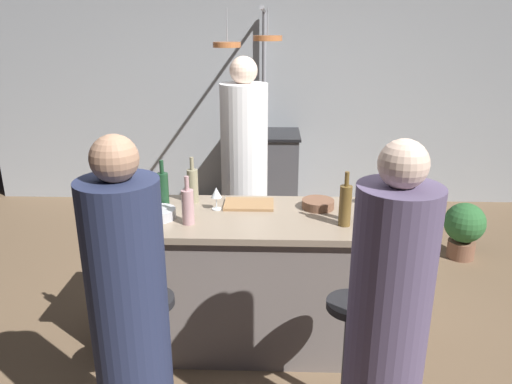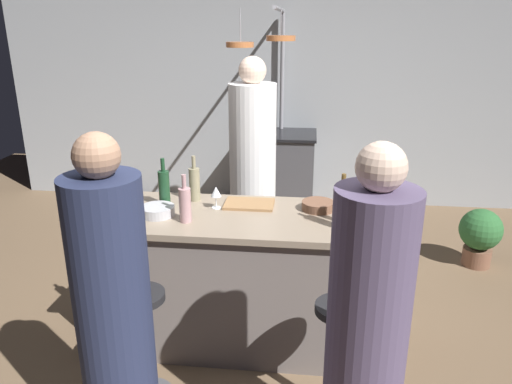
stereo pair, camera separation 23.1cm
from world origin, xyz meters
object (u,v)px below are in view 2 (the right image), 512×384
(wine_bottle_red, at_px, (117,202))
(wine_glass_by_chef, at_px, (369,191))
(wine_glass_near_left_guest, at_px, (127,207))
(wine_bottle_amber, at_px, (342,207))
(chef, at_px, (253,177))
(stove_range, at_px, (279,172))
(guest_right, at_px, (366,342))
(mixing_bowl_steel, at_px, (158,211))
(cutting_board, at_px, (249,204))
(bar_stool_right, at_px, (337,356))
(pepper_mill, at_px, (344,206))
(wine_bottle_white, at_px, (195,183))
(potted_plant, at_px, (480,234))
(wine_bottle_green, at_px, (164,188))
(wine_glass_near_right_guest, at_px, (216,193))
(wine_bottle_rose, at_px, (185,204))
(guest_left, at_px, (115,320))
(mixing_bowl_wooden, at_px, (318,206))
(bar_stool_left, at_px, (144,342))

(wine_bottle_red, distance_m, wine_glass_by_chef, 1.57)
(wine_glass_by_chef, xyz_separation_m, wine_glass_near_left_guest, (-1.44, -0.45, 0.00))
(wine_bottle_amber, relative_size, wine_glass_by_chef, 2.24)
(chef, bearing_deg, wine_glass_by_chef, -42.96)
(stove_range, relative_size, guest_right, 0.55)
(wine_bottle_amber, height_order, mixing_bowl_steel, wine_bottle_amber)
(cutting_board, height_order, wine_glass_by_chef, wine_glass_by_chef)
(chef, xyz_separation_m, cutting_board, (0.08, -0.85, 0.08))
(bar_stool_right, height_order, pepper_mill, pepper_mill)
(wine_bottle_white, bearing_deg, cutting_board, -8.78)
(guest_right, xyz_separation_m, wine_bottle_amber, (-0.07, 0.87, 0.28))
(potted_plant, height_order, wine_bottle_amber, wine_bottle_amber)
(bar_stool_right, height_order, wine_bottle_green, wine_bottle_green)
(pepper_mill, distance_m, wine_bottle_white, 1.01)
(bar_stool_right, distance_m, wine_bottle_white, 1.42)
(wine_bottle_red, xyz_separation_m, wine_glass_near_right_guest, (0.55, 0.26, -0.01))
(bar_stool_right, bearing_deg, wine_glass_near_right_guest, 137.06)
(bar_stool_right, distance_m, wine_glass_by_chef, 1.08)
(pepper_mill, bearing_deg, stove_range, 102.32)
(guest_right, bearing_deg, bar_stool_right, 102.09)
(wine_bottle_rose, bearing_deg, stove_range, 81.47)
(wine_glass_by_chef, bearing_deg, wine_bottle_white, -179.68)
(guest_left, bearing_deg, wine_glass_by_chef, 44.20)
(wine_glass_near_left_guest, bearing_deg, wine_bottle_rose, 12.27)
(wine_bottle_rose, relative_size, mixing_bowl_wooden, 1.42)
(wine_bottle_amber, relative_size, wine_bottle_green, 1.02)
(guest_right, bearing_deg, bar_stool_left, 161.09)
(bar_stool_left, bearing_deg, wine_bottle_red, 121.35)
(chef, bearing_deg, wine_bottle_amber, -60.50)
(bar_stool_left, distance_m, wine_glass_near_right_guest, 0.99)
(cutting_board, distance_m, wine_bottle_amber, 0.66)
(wine_bottle_red, relative_size, wine_glass_by_chef, 2.05)
(wine_bottle_red, bearing_deg, wine_bottle_amber, 1.32)
(guest_right, bearing_deg, wine_glass_near_left_guest, 149.11)
(wine_bottle_green, bearing_deg, guest_right, -42.78)
(wine_bottle_rose, bearing_deg, wine_bottle_red, -176.75)
(stove_range, relative_size, wine_bottle_green, 2.77)
(wine_bottle_rose, xyz_separation_m, wine_bottle_red, (-0.41, -0.02, 0.00))
(cutting_board, bearing_deg, wine_bottle_white, 171.22)
(chef, distance_m, cutting_board, 0.86)
(stove_range, xyz_separation_m, mixing_bowl_steel, (-0.59, -2.52, 0.48))
(potted_plant, distance_m, pepper_mill, 1.98)
(wine_bottle_red, xyz_separation_m, wine_glass_by_chef, (1.52, 0.40, -0.01))
(bar_stool_right, distance_m, wine_bottle_amber, 0.81)
(wine_bottle_amber, relative_size, wine_glass_near_left_guest, 2.24)
(cutting_board, bearing_deg, bar_stool_left, -121.34)
(stove_range, relative_size, wine_bottle_white, 2.90)
(bar_stool_left, height_order, pepper_mill, pepper_mill)
(guest_left, bearing_deg, bar_stool_right, 18.71)
(wine_glass_near_left_guest, bearing_deg, wine_bottle_red, 149.90)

